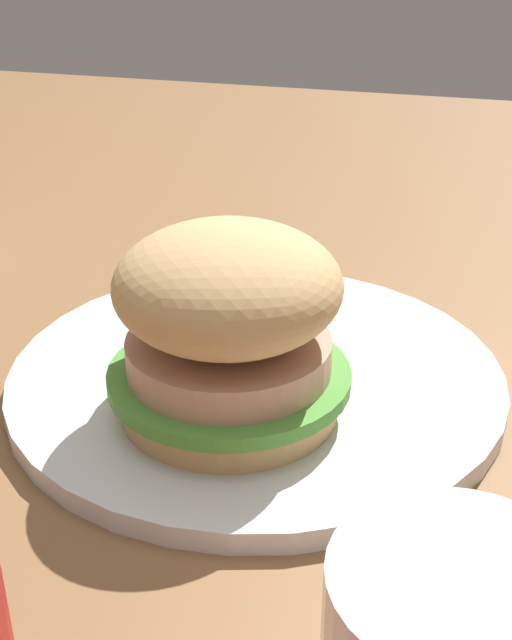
% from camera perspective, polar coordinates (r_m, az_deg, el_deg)
% --- Properties ---
extents(ground_plane, '(1.60, 1.60, 0.00)m').
position_cam_1_polar(ground_plane, '(0.47, 1.98, -5.39)').
color(ground_plane, brown).
extents(plate, '(0.28, 0.28, 0.01)m').
position_cam_1_polar(plate, '(0.48, -0.00, -3.84)').
color(plate, silver).
rests_on(plate, ground_plane).
extents(sandwich, '(0.12, 0.12, 0.10)m').
position_cam_1_polar(sandwich, '(0.41, -1.88, -0.24)').
color(sandwich, tan).
rests_on(sandwich, plate).
extents(fries_pile, '(0.09, 0.10, 0.01)m').
position_cam_1_polar(fries_pile, '(0.52, -2.03, 0.39)').
color(fries_pile, '#E5B251').
rests_on(fries_pile, plate).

